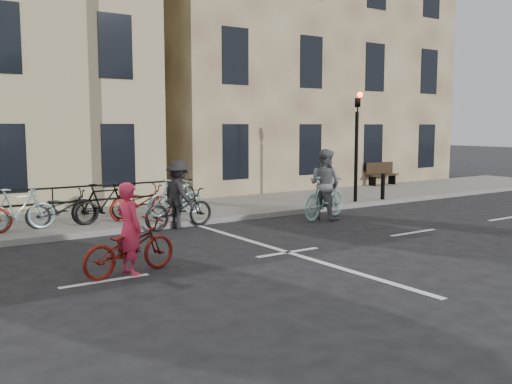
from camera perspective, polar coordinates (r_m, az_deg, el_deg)
ground at (r=12.23m, az=3.19°, el=-6.07°), size 120.00×120.00×0.00m
sidewalk at (r=16.01m, az=-22.09°, el=-3.24°), size 46.00×4.00×0.15m
building_east at (r=27.95m, az=1.64°, el=13.76°), size 14.00×10.00×12.00m
traffic_light at (r=19.29m, az=10.05°, el=5.85°), size 0.18×0.30×3.90m
bollard_east at (r=18.52m, az=7.47°, el=0.11°), size 0.14×0.14×0.90m
bollard_west at (r=20.19m, az=12.56°, el=0.55°), size 0.14×0.14×0.90m
bench at (r=25.17m, az=12.39°, el=1.90°), size 1.60×0.41×0.97m
parked_bikes at (r=15.03m, az=-20.90°, el=-1.61°), size 9.35×1.23×1.05m
cyclist_pink at (r=10.59m, az=-12.54°, el=-4.97°), size 1.99×1.02×1.69m
cyclist_grey at (r=16.50m, az=6.89°, el=0.09°), size 2.18×1.18×2.03m
cyclist_dark at (r=15.06m, az=-7.73°, el=-0.98°), size 2.07×1.22×1.79m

